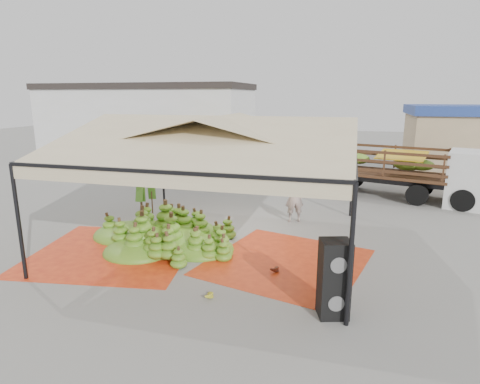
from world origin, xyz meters
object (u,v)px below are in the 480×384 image
(truck_right, at_px, (416,168))
(truck_left, at_px, (210,157))
(speaker_stack, at_px, (334,279))
(banana_heap, at_px, (162,226))
(vendor, at_px, (294,197))

(truck_right, bearing_deg, truck_left, -174.57)
(truck_left, bearing_deg, truck_right, -9.28)
(speaker_stack, bearing_deg, truck_left, 102.33)
(banana_heap, xyz_separation_m, truck_right, (8.48, 8.17, 0.88))
(banana_heap, height_order, truck_left, truck_left)
(vendor, relative_size, truck_left, 0.32)
(speaker_stack, height_order, truck_right, truck_right)
(banana_heap, relative_size, truck_right, 0.73)
(banana_heap, xyz_separation_m, speaker_stack, (5.45, -3.00, 0.29))
(truck_left, bearing_deg, vendor, -48.57)
(vendor, bearing_deg, truck_right, -159.10)
(vendor, xyz_separation_m, truck_right, (4.77, 4.78, 0.48))
(truck_right, bearing_deg, vendor, -119.13)
(speaker_stack, height_order, vendor, vendor)
(speaker_stack, relative_size, vendor, 0.88)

